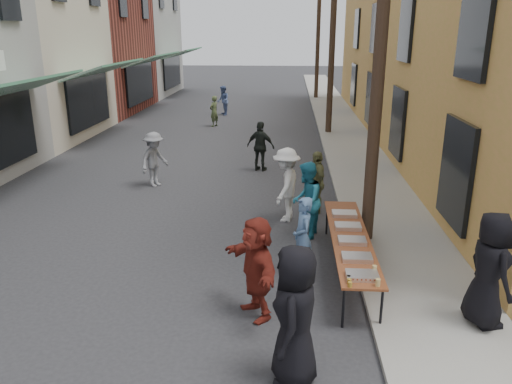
# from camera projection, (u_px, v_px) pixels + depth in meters

# --- Properties ---
(ground) EXTENTS (120.00, 120.00, 0.00)m
(ground) POSITION_uv_depth(u_px,v_px,m) (133.00, 306.00, 8.40)
(ground) COLOR #28282B
(ground) RESTS_ON ground
(sidewalk) EXTENTS (2.20, 60.00, 0.10)m
(sidewalk) POSITION_uv_depth(u_px,v_px,m) (344.00, 133.00, 22.29)
(sidewalk) COLOR gray
(sidewalk) RESTS_ON ground
(storefront_row) EXTENTS (8.00, 37.00, 9.00)m
(storefront_row) POSITION_uv_depth(u_px,v_px,m) (6.00, 37.00, 21.96)
(storefront_row) COLOR maroon
(storefront_row) RESTS_ON ground
(building_ochre) EXTENTS (10.00, 28.00, 10.00)m
(building_ochre) POSITION_uv_depth(u_px,v_px,m) (511.00, 15.00, 19.42)
(building_ochre) COLOR #B89642
(building_ochre) RESTS_ON ground
(utility_pole_near) EXTENTS (0.26, 0.26, 9.00)m
(utility_pole_near) POSITION_uv_depth(u_px,v_px,m) (382.00, 26.00, 9.58)
(utility_pole_near) COLOR #2D2116
(utility_pole_near) RESTS_ON ground
(utility_pole_mid) EXTENTS (0.26, 0.26, 9.00)m
(utility_pole_mid) POSITION_uv_depth(u_px,v_px,m) (333.00, 28.00, 20.96)
(utility_pole_mid) COLOR #2D2116
(utility_pole_mid) RESTS_ON ground
(utility_pole_far) EXTENTS (0.26, 0.26, 9.00)m
(utility_pole_far) POSITION_uv_depth(u_px,v_px,m) (318.00, 29.00, 32.35)
(utility_pole_far) COLOR #2D2116
(utility_pole_far) RESTS_ON ground
(serving_table) EXTENTS (0.70, 4.00, 0.75)m
(serving_table) POSITION_uv_depth(u_px,v_px,m) (350.00, 238.00, 9.34)
(serving_table) COLOR brown
(serving_table) RESTS_ON ground
(catering_tray_sausage) EXTENTS (0.50, 0.33, 0.08)m
(catering_tray_sausage) POSITION_uv_depth(u_px,v_px,m) (362.00, 276.00, 7.76)
(catering_tray_sausage) COLOR maroon
(catering_tray_sausage) RESTS_ON serving_table
(catering_tray_foil_b) EXTENTS (0.50, 0.33, 0.08)m
(catering_tray_foil_b) POSITION_uv_depth(u_px,v_px,m) (357.00, 258.00, 8.37)
(catering_tray_foil_b) COLOR #B2B2B7
(catering_tray_foil_b) RESTS_ON serving_table
(catering_tray_buns) EXTENTS (0.50, 0.33, 0.08)m
(catering_tray_buns) POSITION_uv_depth(u_px,v_px,m) (352.00, 241.00, 9.04)
(catering_tray_buns) COLOR tan
(catering_tray_buns) RESTS_ON serving_table
(catering_tray_foil_d) EXTENTS (0.50, 0.33, 0.08)m
(catering_tray_foil_d) POSITION_uv_depth(u_px,v_px,m) (348.00, 226.00, 9.70)
(catering_tray_foil_d) COLOR #B2B2B7
(catering_tray_foil_d) RESTS_ON serving_table
(catering_tray_buns_end) EXTENTS (0.50, 0.33, 0.08)m
(catering_tray_buns_end) POSITION_uv_depth(u_px,v_px,m) (344.00, 214.00, 10.36)
(catering_tray_buns_end) COLOR tan
(catering_tray_buns_end) RESTS_ON serving_table
(condiment_jar_a) EXTENTS (0.07, 0.07, 0.08)m
(condiment_jar_a) POSITION_uv_depth(u_px,v_px,m) (350.00, 284.00, 7.48)
(condiment_jar_a) COLOR #A57F26
(condiment_jar_a) RESTS_ON serving_table
(condiment_jar_b) EXTENTS (0.07, 0.07, 0.08)m
(condiment_jar_b) POSITION_uv_depth(u_px,v_px,m) (349.00, 281.00, 7.58)
(condiment_jar_b) COLOR #A57F26
(condiment_jar_b) RESTS_ON serving_table
(condiment_jar_c) EXTENTS (0.07, 0.07, 0.08)m
(condiment_jar_c) POSITION_uv_depth(u_px,v_px,m) (349.00, 278.00, 7.67)
(condiment_jar_c) COLOR #A57F26
(condiment_jar_c) RESTS_ON serving_table
(cup_stack) EXTENTS (0.08, 0.08, 0.12)m
(cup_stack) POSITION_uv_depth(u_px,v_px,m) (378.00, 283.00, 7.50)
(cup_stack) COLOR tan
(cup_stack) RESTS_ON serving_table
(guest_front_a) EXTENTS (0.75, 1.02, 1.92)m
(guest_front_a) POSITION_uv_depth(u_px,v_px,m) (295.00, 316.00, 6.34)
(guest_front_a) COLOR black
(guest_front_a) RESTS_ON ground
(guest_front_b) EXTENTS (0.49, 0.64, 1.55)m
(guest_front_b) POSITION_uv_depth(u_px,v_px,m) (303.00, 237.00, 9.21)
(guest_front_b) COLOR #5577A4
(guest_front_b) RESTS_ON ground
(guest_front_c) EXTENTS (0.82, 0.96, 1.73)m
(guest_front_c) POSITION_uv_depth(u_px,v_px,m) (306.00, 201.00, 10.94)
(guest_front_c) COLOR teal
(guest_front_c) RESTS_ON ground
(guest_front_d) EXTENTS (0.93, 1.29, 1.80)m
(guest_front_d) POSITION_uv_depth(u_px,v_px,m) (286.00, 185.00, 11.94)
(guest_front_d) COLOR silver
(guest_front_d) RESTS_ON ground
(guest_front_e) EXTENTS (0.61, 1.00, 1.58)m
(guest_front_e) POSITION_uv_depth(u_px,v_px,m) (317.00, 182.00, 12.53)
(guest_front_e) COLOR #64653B
(guest_front_e) RESTS_ON ground
(guest_queue_back) EXTENTS (1.20, 1.61, 1.69)m
(guest_queue_back) POSITION_uv_depth(u_px,v_px,m) (256.00, 267.00, 7.90)
(guest_queue_back) COLOR maroon
(guest_queue_back) RESTS_ON ground
(server) EXTENTS (0.76, 0.99, 1.82)m
(server) POSITION_uv_depth(u_px,v_px,m) (489.00, 270.00, 7.47)
(server) COLOR black
(server) RESTS_ON sidewalk
(passerby_left) EXTENTS (1.01, 1.20, 1.62)m
(passerby_left) POSITION_uv_depth(u_px,v_px,m) (154.00, 159.00, 14.64)
(passerby_left) COLOR slate
(passerby_left) RESTS_ON ground
(passerby_mid) EXTENTS (1.03, 0.71, 1.63)m
(passerby_mid) POSITION_uv_depth(u_px,v_px,m) (261.00, 146.00, 16.27)
(passerby_mid) COLOR black
(passerby_mid) RESTS_ON ground
(passerby_right) EXTENTS (0.57, 0.64, 1.46)m
(passerby_right) POSITION_uv_depth(u_px,v_px,m) (214.00, 111.00, 23.86)
(passerby_right) COLOR #455330
(passerby_right) RESTS_ON ground
(passerby_far) EXTENTS (0.78, 0.90, 1.58)m
(passerby_far) POSITION_uv_depth(u_px,v_px,m) (223.00, 101.00, 27.05)
(passerby_far) COLOR #4E6498
(passerby_far) RESTS_ON ground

